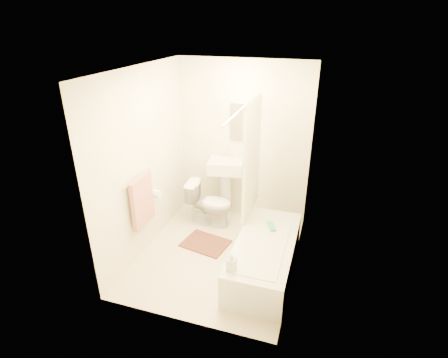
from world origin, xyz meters
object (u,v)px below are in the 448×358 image
(toilet, at_px, (210,204))
(bath_mat, at_px, (206,243))
(soap_bottle, at_px, (231,262))
(bathtub, at_px, (265,256))
(sink, at_px, (226,185))

(toilet, xyz_separation_m, bath_mat, (0.13, -0.54, -0.33))
(toilet, bearing_deg, soap_bottle, -154.43)
(bathtub, distance_m, bath_mat, 0.97)
(bathtub, height_order, bath_mat, bathtub)
(soap_bottle, bearing_deg, bath_mat, 125.05)
(bath_mat, bearing_deg, toilet, 103.31)
(sink, relative_size, bathtub, 0.65)
(sink, height_order, bath_mat, sink)
(toilet, height_order, soap_bottle, toilet)
(bathtub, bearing_deg, toilet, 140.35)
(toilet, distance_m, soap_bottle, 1.68)
(toilet, relative_size, soap_bottle, 3.31)
(sink, xyz_separation_m, soap_bottle, (0.64, -1.83, 0.04))
(bathtub, distance_m, soap_bottle, 0.74)
(toilet, distance_m, sink, 0.43)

